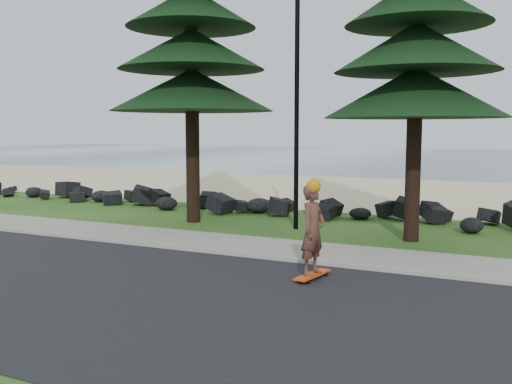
# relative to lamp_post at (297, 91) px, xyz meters

# --- Properties ---
(ground) EXTENTS (160.00, 160.00, 0.00)m
(ground) POSITION_rel_lamp_post_xyz_m (0.00, -3.20, -4.13)
(ground) COLOR #284F18
(ground) RESTS_ON ground
(road) EXTENTS (160.00, 7.00, 0.02)m
(road) POSITION_rel_lamp_post_xyz_m (0.00, -7.70, -4.12)
(road) COLOR black
(road) RESTS_ON ground
(kerb) EXTENTS (160.00, 0.20, 0.10)m
(kerb) POSITION_rel_lamp_post_xyz_m (0.00, -4.10, -4.08)
(kerb) COLOR #9F9A8F
(kerb) RESTS_ON ground
(sidewalk) EXTENTS (160.00, 2.00, 0.08)m
(sidewalk) POSITION_rel_lamp_post_xyz_m (0.00, -3.00, -4.09)
(sidewalk) COLOR gray
(sidewalk) RESTS_ON ground
(beach_sand) EXTENTS (160.00, 15.00, 0.01)m
(beach_sand) POSITION_rel_lamp_post_xyz_m (0.00, 11.30, -4.13)
(beach_sand) COLOR beige
(beach_sand) RESTS_ON ground
(ocean) EXTENTS (160.00, 58.00, 0.01)m
(ocean) POSITION_rel_lamp_post_xyz_m (0.00, 47.80, -4.13)
(ocean) COLOR #30485C
(ocean) RESTS_ON ground
(seawall_boulders) EXTENTS (60.00, 2.40, 1.10)m
(seawall_boulders) POSITION_rel_lamp_post_xyz_m (0.00, 2.40, -4.13)
(seawall_boulders) COLOR black
(seawall_boulders) RESTS_ON ground
(lamp_post) EXTENTS (0.25, 0.14, 8.14)m
(lamp_post) POSITION_rel_lamp_post_xyz_m (0.00, 0.00, 0.00)
(lamp_post) COLOR black
(lamp_post) RESTS_ON ground
(skateboarder) EXTENTS (0.53, 1.10, 2.00)m
(skateboarder) POSITION_rel_lamp_post_xyz_m (2.47, -5.35, -3.13)
(skateboarder) COLOR #E83E0D
(skateboarder) RESTS_ON ground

